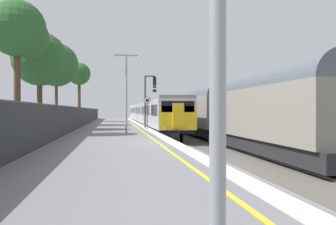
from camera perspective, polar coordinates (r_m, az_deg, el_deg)
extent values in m
cube|color=slate|center=(16.72, -9.38, -6.67)|extent=(6.40, 110.00, 1.00)
cube|color=silver|center=(16.91, 0.54, -4.86)|extent=(0.60, 110.00, 0.01)
cube|color=yellow|center=(16.80, -2.00, -4.90)|extent=(0.12, 110.00, 0.01)
cube|color=#56514C|center=(18.89, 18.32, -7.71)|extent=(11.00, 110.00, 0.20)
cube|color=gray|center=(17.21, 3.79, -8.01)|extent=(0.07, 110.00, 0.08)
cube|color=gray|center=(17.58, 8.40, -7.84)|extent=(0.07, 110.00, 0.08)
cube|color=gray|center=(18.51, 16.05, -7.43)|extent=(0.07, 110.00, 0.08)
cube|color=gray|center=(19.16, 19.97, -7.18)|extent=(0.07, 110.00, 0.08)
cube|color=#B7B7BC|center=(34.36, -1.57, -0.12)|extent=(2.80, 20.81, 2.30)
cube|color=black|center=(34.39, -1.57, -2.24)|extent=(2.64, 20.21, 0.25)
cube|color=gray|center=(34.37, -1.57, 2.00)|extent=(2.68, 20.81, 0.24)
cube|color=black|center=(34.20, -3.91, 0.38)|extent=(0.02, 19.21, 0.84)
cube|color=silver|center=(29.02, -2.98, -0.40)|extent=(0.03, 1.10, 1.90)
cube|color=silver|center=(39.38, -4.61, -0.21)|extent=(0.03, 1.10, 1.90)
cylinder|color=black|center=(26.60, -1.01, -4.06)|extent=(0.12, 0.84, 0.84)
cylinder|color=black|center=(26.86, 2.29, -4.02)|extent=(0.12, 0.84, 0.84)
cylinder|color=black|center=(42.08, -4.02, -2.45)|extent=(0.12, 0.84, 0.84)
cylinder|color=black|center=(42.24, -1.91, -2.44)|extent=(0.12, 0.84, 0.84)
cube|color=#B7B7BC|center=(55.65, -4.47, 0.05)|extent=(2.80, 20.81, 2.30)
cube|color=black|center=(55.67, -4.47, -1.26)|extent=(2.64, 20.21, 0.25)
cube|color=gray|center=(55.66, -4.47, 1.36)|extent=(2.68, 20.81, 0.24)
cube|color=black|center=(55.55, -5.93, 0.36)|extent=(0.02, 19.21, 0.84)
cube|color=silver|center=(50.36, -5.60, -0.09)|extent=(0.03, 1.10, 1.90)
cube|color=silver|center=(60.75, -6.20, -0.02)|extent=(0.03, 1.10, 1.90)
cylinder|color=black|center=(47.85, -4.64, -2.11)|extent=(0.12, 0.84, 0.84)
cylinder|color=black|center=(48.00, -2.79, -2.11)|extent=(0.12, 0.84, 0.84)
cylinder|color=black|center=(63.41, -5.75, -1.52)|extent=(0.12, 0.84, 0.84)
cylinder|color=black|center=(63.52, -4.35, -1.51)|extent=(0.12, 0.84, 0.84)
cube|color=yellow|center=(24.13, 1.68, -0.90)|extent=(2.70, 0.10, 1.70)
cube|color=black|center=(24.11, 1.69, 1.00)|extent=(2.40, 0.08, 0.80)
cube|color=yellow|center=(23.99, 1.75, -0.55)|extent=(0.80, 0.24, 1.80)
cylinder|color=white|center=(23.93, -0.53, -2.71)|extent=(0.18, 0.06, 0.18)
cylinder|color=white|center=(24.29, 3.91, -2.66)|extent=(0.18, 0.06, 0.18)
cylinder|color=black|center=(23.88, 1.81, -3.31)|extent=(0.20, 0.35, 0.20)
cube|color=black|center=(55.66, -4.47, 1.62)|extent=(0.60, 0.90, 0.20)
cube|color=#232326|center=(19.73, 16.60, -5.25)|extent=(2.30, 13.76, 0.79)
cube|color=gray|center=(19.63, 16.61, -0.09)|extent=(2.60, 12.96, 2.75)
cylinder|color=#515660|center=(19.67, 16.62, 3.92)|extent=(2.39, 12.56, 2.39)
cylinder|color=black|center=(15.10, 22.03, -7.44)|extent=(0.12, 0.84, 0.84)
cylinder|color=black|center=(23.94, 9.81, -4.56)|extent=(0.12, 0.84, 0.84)
cylinder|color=black|center=(24.49, 13.27, -4.45)|extent=(0.12, 0.84, 0.84)
cube|color=#232326|center=(33.41, 5.67, -2.95)|extent=(2.30, 13.76, 0.79)
cube|color=gray|center=(33.35, 5.68, 0.08)|extent=(2.60, 12.96, 2.75)
cylinder|color=#515660|center=(33.38, 5.68, 2.45)|extent=(2.39, 12.56, 2.39)
cylinder|color=black|center=(28.51, 6.67, -3.77)|extent=(0.12, 0.84, 0.84)
cylinder|color=black|center=(28.98, 9.64, -3.71)|extent=(0.12, 0.84, 0.84)
cylinder|color=black|center=(37.98, 2.65, -2.75)|extent=(0.12, 0.84, 0.84)
cylinder|color=black|center=(38.33, 4.93, -2.72)|extent=(0.12, 0.84, 0.84)
cylinder|color=#47474C|center=(30.31, -3.88, 1.79)|extent=(0.18, 0.18, 4.63)
cube|color=#47474C|center=(30.51, -3.04, 6.14)|extent=(0.90, 0.12, 0.12)
cube|color=black|center=(30.50, -2.28, 5.10)|extent=(0.28, 0.20, 1.00)
cylinder|color=black|center=(30.41, -2.26, 5.72)|extent=(0.16, 0.04, 0.16)
cylinder|color=black|center=(30.38, -2.26, 5.12)|extent=(0.16, 0.04, 0.16)
cylinder|color=#19D83F|center=(30.36, -2.26, 4.52)|extent=(0.16, 0.04, 0.16)
cube|color=black|center=(30.45, -2.28, 3.70)|extent=(0.32, 0.16, 0.24)
cylinder|color=#59595B|center=(27.31, -3.51, -0.48)|extent=(0.08, 0.08, 2.31)
cylinder|color=black|center=(27.31, -3.51, 2.06)|extent=(0.59, 0.02, 0.59)
cylinder|color=silver|center=(27.30, -3.51, 2.06)|extent=(0.56, 0.02, 0.56)
cube|color=black|center=(27.29, -3.51, 2.06)|extent=(0.24, 0.01, 0.18)
cylinder|color=#93999E|center=(2.96, 8.41, 17.34)|extent=(0.14, 0.14, 4.80)
cylinder|color=#93999E|center=(23.23, -7.04, 3.21)|extent=(0.14, 0.14, 5.41)
cube|color=#93999E|center=(23.53, -5.94, 9.55)|extent=(0.90, 0.08, 0.08)
cylinder|color=silver|center=(23.54, -4.83, 9.35)|extent=(0.20, 0.20, 0.18)
cube|color=#93999E|center=(23.49, -8.16, 9.56)|extent=(0.90, 0.08, 0.08)
cylinder|color=silver|center=(23.48, -9.27, 9.37)|extent=(0.20, 0.20, 0.18)
cube|color=#282B2D|center=(16.88, -19.45, -1.83)|extent=(0.03, 99.00, 1.81)
cube|color=#38383D|center=(16.87, -19.46, 1.24)|extent=(0.06, 99.00, 0.06)
cylinder|color=#38383D|center=(16.88, -19.45, -1.83)|extent=(0.07, 0.07, 1.81)
cylinder|color=#38383D|center=(28.45, -15.24, -0.96)|extent=(0.07, 0.07, 1.81)
cylinder|color=#38383D|center=(40.09, -13.46, -0.58)|extent=(0.07, 0.07, 1.81)
cylinder|color=#38383D|center=(51.75, -12.49, -0.38)|extent=(0.07, 0.07, 1.81)
cylinder|color=#38383D|center=(63.42, -11.87, -0.25)|extent=(0.07, 0.07, 1.81)
cylinder|color=#473323|center=(22.95, -24.11, 3.54)|extent=(0.40, 0.40, 5.66)
sphere|color=#285628|center=(23.47, -24.13, 12.83)|extent=(3.51, 3.51, 3.51)
sphere|color=#285628|center=(23.70, -22.56, 11.63)|extent=(2.63, 2.63, 2.63)
cylinder|color=#473323|center=(36.49, -18.32, 1.83)|extent=(0.30, 0.30, 5.01)
sphere|color=#285628|center=(36.77, -18.34, 7.65)|extent=(4.46, 4.46, 4.46)
sphere|color=#285628|center=(37.24, -18.14, 6.69)|extent=(3.05, 3.05, 3.05)
cylinder|color=#473323|center=(48.18, -14.76, 1.92)|extent=(0.40, 0.40, 5.77)
sphere|color=#285628|center=(48.43, -14.76, 6.34)|extent=(3.09, 3.09, 3.09)
sphere|color=#285628|center=(48.24, -14.27, 5.90)|extent=(1.73, 1.73, 1.73)
cylinder|color=#473323|center=(28.52, -20.84, 1.70)|extent=(0.41, 0.41, 4.46)
sphere|color=#285628|center=(28.80, -20.85, 8.49)|extent=(4.28, 4.28, 4.28)
sphere|color=#285628|center=(28.56, -20.01, 7.48)|extent=(2.89, 2.89, 2.89)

